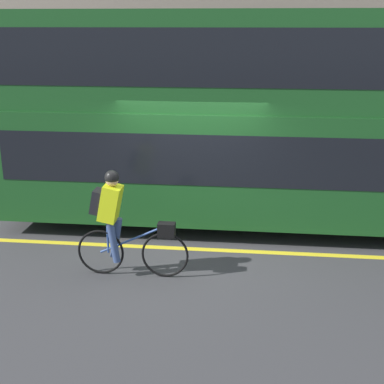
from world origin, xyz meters
name	(u,v)px	position (x,y,z in m)	size (l,w,h in m)	color
ground_plane	(189,251)	(0.00, 0.00, 0.00)	(80.00, 80.00, 0.00)	#38383A
road_center_line	(190,249)	(0.00, 0.07, 0.00)	(50.00, 0.14, 0.01)	yellow
sidewalk_curb	(212,170)	(0.00, 5.05, 0.07)	(60.00, 2.57, 0.13)	gray
building_facade	(218,16)	(0.00, 6.48, 3.87)	(60.00, 0.30, 7.74)	gray
bus	(279,111)	(1.49, 1.54, 2.17)	(10.06, 2.54, 3.94)	black
cyclist_on_bike	(120,220)	(-0.92, -1.02, 0.90)	(1.73, 0.32, 1.67)	black
trash_bin	(66,147)	(-3.86, 4.92, 0.60)	(0.54, 0.54, 0.94)	#515156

